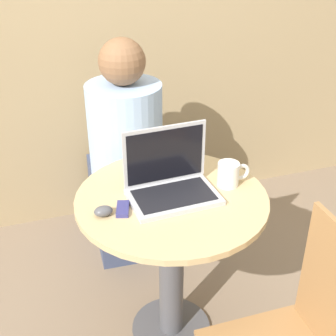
# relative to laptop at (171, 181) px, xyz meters

# --- Properties ---
(ground_plane) EXTENTS (12.00, 12.00, 0.00)m
(ground_plane) POSITION_rel_laptop_xyz_m (-0.00, -0.02, -0.80)
(ground_plane) COLOR #7F6B56
(round_table) EXTENTS (0.76, 0.76, 0.74)m
(round_table) POSITION_rel_laptop_xyz_m (-0.00, -0.02, -0.26)
(round_table) COLOR #4C4C51
(round_table) RESTS_ON ground_plane
(laptop) EXTENTS (0.35, 0.23, 0.26)m
(laptop) POSITION_rel_laptop_xyz_m (0.00, 0.00, 0.00)
(laptop) COLOR #B7B7BC
(laptop) RESTS_ON round_table
(cell_phone) EXTENTS (0.07, 0.10, 0.02)m
(cell_phone) POSITION_rel_laptop_xyz_m (-0.21, -0.05, -0.05)
(cell_phone) COLOR navy
(cell_phone) RESTS_ON round_table
(computer_mouse) EXTENTS (0.07, 0.05, 0.04)m
(computer_mouse) POSITION_rel_laptop_xyz_m (-0.28, -0.06, -0.04)
(computer_mouse) COLOR #4C4C51
(computer_mouse) RESTS_ON round_table
(coffee_cup) EXTENTS (0.14, 0.09, 0.10)m
(coffee_cup) POSITION_rel_laptop_xyz_m (0.25, -0.01, -0.01)
(coffee_cup) COLOR white
(coffee_cup) RESTS_ON round_table
(person_seated) EXTENTS (0.38, 0.58, 1.21)m
(person_seated) POSITION_rel_laptop_xyz_m (-0.03, 0.67, -0.30)
(person_seated) COLOR #3D4766
(person_seated) RESTS_ON ground_plane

